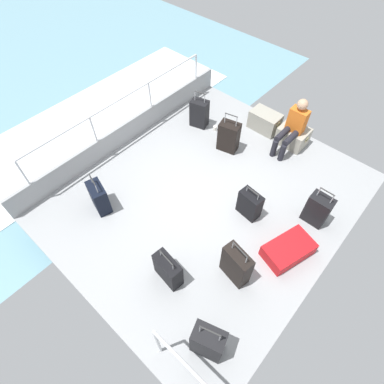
% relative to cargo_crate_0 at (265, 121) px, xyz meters
% --- Properties ---
extents(ground_plane, '(4.40, 5.20, 0.06)m').
position_rel_cargo_crate_0_xyz_m(ground_plane, '(0.30, -2.15, -0.23)').
color(ground_plane, '#939699').
extents(gunwale_port, '(0.06, 5.20, 0.45)m').
position_rel_cargo_crate_0_xyz_m(gunwale_port, '(-1.87, -2.15, 0.02)').
color(gunwale_port, '#939699').
rests_on(gunwale_port, ground_plane).
extents(railing_port, '(0.04, 4.20, 1.02)m').
position_rel_cargo_crate_0_xyz_m(railing_port, '(-1.87, -2.15, 0.58)').
color(railing_port, silver).
rests_on(railing_port, ground_plane).
extents(stair_rail_starboard, '(0.94, 0.04, 0.97)m').
position_rel_cargo_crate_0_xyz_m(stair_rail_starboard, '(1.90, -4.50, 0.45)').
color(stair_rail_starboard, silver).
rests_on(stair_rail_starboard, ground_plane).
extents(sea_wake, '(12.00, 12.00, 0.01)m').
position_rel_cargo_crate_0_xyz_m(sea_wake, '(-3.30, -2.15, -0.54)').
color(sea_wake, '#6B99A8').
rests_on(sea_wake, ground_plane).
extents(cargo_crate_0, '(0.65, 0.39, 0.40)m').
position_rel_cargo_crate_0_xyz_m(cargo_crate_0, '(0.00, 0.00, 0.00)').
color(cargo_crate_0, gray).
rests_on(cargo_crate_0, ground_plane).
extents(cargo_crate_1, '(0.59, 0.46, 0.37)m').
position_rel_cargo_crate_0_xyz_m(cargo_crate_1, '(0.67, 0.01, -0.01)').
color(cargo_crate_1, '#9E9989').
rests_on(cargo_crate_1, ground_plane).
extents(passenger_seated, '(0.34, 0.66, 1.07)m').
position_rel_cargo_crate_0_xyz_m(passenger_seated, '(0.67, -0.17, 0.36)').
color(passenger_seated, orange).
rests_on(passenger_seated, ground_plane).
extents(suitcase_0, '(0.44, 0.34, 0.84)m').
position_rel_cargo_crate_0_xyz_m(suitcase_0, '(-0.20, -0.99, 0.11)').
color(suitcase_0, black).
rests_on(suitcase_0, ground_plane).
extents(suitcase_1, '(0.47, 0.25, 0.64)m').
position_rel_cargo_crate_0_xyz_m(suitcase_1, '(0.83, -3.72, 0.05)').
color(suitcase_1, black).
rests_on(suitcase_1, ground_plane).
extents(suitcase_2, '(0.66, 0.87, 0.24)m').
position_rel_cargo_crate_0_xyz_m(suitcase_2, '(1.93, -2.21, -0.08)').
color(suitcase_2, red).
rests_on(suitcase_2, ground_plane).
extents(suitcase_3, '(0.37, 0.25, 0.77)m').
position_rel_cargo_crate_0_xyz_m(suitcase_3, '(1.92, -1.38, 0.09)').
color(suitcase_3, black).
rests_on(suitcase_3, ground_plane).
extents(suitcase_4, '(0.41, 0.25, 0.62)m').
position_rel_cargo_crate_0_xyz_m(suitcase_4, '(1.03, -2.00, 0.05)').
color(suitcase_4, black).
rests_on(suitcase_4, ground_plane).
extents(suitcase_5, '(0.41, 0.33, 0.81)m').
position_rel_cargo_crate_0_xyz_m(suitcase_5, '(-1.11, -0.82, 0.10)').
color(suitcase_5, black).
rests_on(suitcase_5, ground_plane).
extents(suitcase_6, '(0.47, 0.28, 0.80)m').
position_rel_cargo_crate_0_xyz_m(suitcase_6, '(1.52, -3.04, 0.12)').
color(suitcase_6, black).
rests_on(suitcase_6, ground_plane).
extents(suitcase_7, '(0.46, 0.33, 0.75)m').
position_rel_cargo_crate_0_xyz_m(suitcase_7, '(-0.93, -3.58, 0.07)').
color(suitcase_7, black).
rests_on(suitcase_7, ground_plane).
extents(suitcase_8, '(0.46, 0.36, 0.85)m').
position_rel_cargo_crate_0_xyz_m(suitcase_8, '(1.88, -4.07, 0.12)').
color(suitcase_8, black).
rests_on(suitcase_8, ground_plane).
extents(paper_cup, '(0.08, 0.08, 0.10)m').
position_rel_cargo_crate_0_xyz_m(paper_cup, '(-0.74, -0.73, -0.15)').
color(paper_cup, white).
rests_on(paper_cup, ground_plane).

